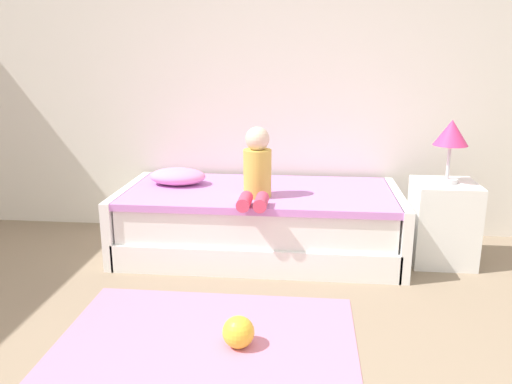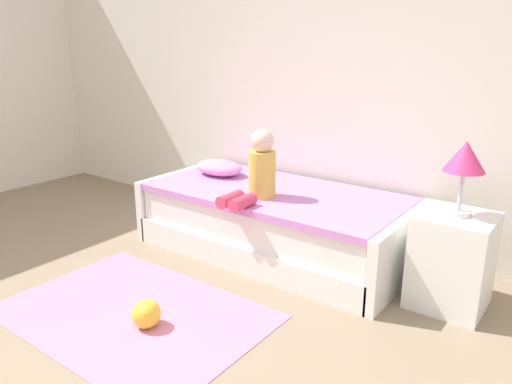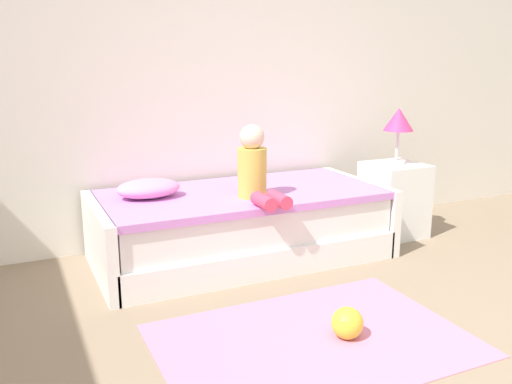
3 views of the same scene
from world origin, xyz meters
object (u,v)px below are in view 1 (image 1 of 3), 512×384
(nightstand, at_px, (443,222))
(child_figure, at_px, (257,170))
(bed, at_px, (259,222))
(table_lamp, at_px, (451,136))
(toy_ball, at_px, (238,332))
(pillow, at_px, (178,176))

(nightstand, bearing_deg, child_figure, -171.96)
(child_figure, bearing_deg, bed, 90.66)
(nightstand, xyz_separation_m, table_lamp, (0.00, 0.00, 0.64))
(child_figure, bearing_deg, toy_ball, -89.14)
(nightstand, relative_size, pillow, 1.36)
(bed, distance_m, toy_ball, 1.36)
(pillow, height_order, toy_ball, pillow)
(table_lamp, distance_m, pillow, 2.04)
(pillow, bearing_deg, toy_ball, -65.12)
(pillow, bearing_deg, child_figure, -26.65)
(pillow, bearing_deg, bed, -8.72)
(nightstand, xyz_separation_m, pillow, (-2.00, 0.14, 0.26))
(bed, xyz_separation_m, pillow, (-0.65, 0.10, 0.32))
(table_lamp, xyz_separation_m, pillow, (-2.00, 0.14, -0.37))
(bed, xyz_separation_m, nightstand, (1.35, -0.04, 0.05))
(table_lamp, bearing_deg, nightstand, -90.00)
(nightstand, height_order, pillow, pillow)
(child_figure, bearing_deg, nightstand, 8.04)
(table_lamp, xyz_separation_m, toy_ball, (-1.33, -1.31, -0.85))
(toy_ball, bearing_deg, table_lamp, 44.54)
(toy_ball, bearing_deg, bed, 90.82)
(bed, xyz_separation_m, toy_ball, (0.02, -1.35, -0.16))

